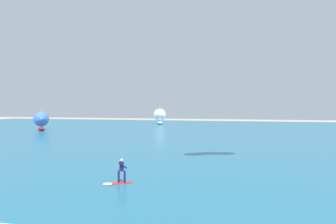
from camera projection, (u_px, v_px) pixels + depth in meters
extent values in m
cube|color=#236B89|center=(219.00, 134.00, 56.71)|extent=(160.00, 90.00, 0.10)
cube|color=red|center=(122.00, 183.00, 21.32)|extent=(1.40, 1.15, 0.05)
cylinder|color=#19194C|center=(119.00, 176.00, 21.36)|extent=(0.14, 0.14, 0.80)
cylinder|color=#19194C|center=(125.00, 177.00, 21.27)|extent=(0.14, 0.14, 0.80)
cube|color=#19194C|center=(122.00, 166.00, 21.30)|extent=(0.38, 0.42, 0.60)
sphere|color=beige|center=(122.00, 160.00, 21.29)|extent=(0.22, 0.22, 0.22)
cylinder|color=#19194C|center=(122.00, 165.00, 21.53)|extent=(0.47, 0.36, 0.39)
cylinder|color=#19194C|center=(124.00, 166.00, 21.12)|extent=(0.47, 0.36, 0.39)
ellipsoid|color=white|center=(108.00, 184.00, 20.98)|extent=(0.89, 0.92, 0.08)
ellipsoid|color=maroon|center=(41.00, 129.00, 64.57)|extent=(3.31, 3.56, 0.68)
cylinder|color=silver|center=(41.00, 118.00, 64.67)|extent=(0.11, 0.11, 3.63)
cone|color=#3F72CC|center=(42.00, 119.00, 63.97)|extent=(3.34, 3.19, 3.05)
ellipsoid|color=white|center=(160.00, 123.00, 84.78)|extent=(2.58, 4.14, 0.73)
cylinder|color=silver|center=(160.00, 114.00, 84.90)|extent=(0.12, 0.12, 3.91)
cone|color=white|center=(160.00, 115.00, 84.06)|extent=(3.67, 2.72, 3.29)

